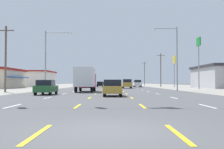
{
  "coord_description": "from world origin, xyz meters",
  "views": [
    {
      "loc": [
        0.11,
        -7.0,
        1.29
      ],
      "look_at": [
        0.26,
        68.08,
        3.58
      ],
      "focal_mm": 41.51,
      "sensor_mm": 36.0,
      "label": 1
    }
  ],
  "objects_px": {
    "sedan_inner_right_distant_a": "(119,83)",
    "streetlight_right_row_0": "(174,54)",
    "box_truck_inner_left_mid": "(85,78)",
    "suv_inner_right_midfar": "(126,84)",
    "streetlight_left_row_0": "(48,56)",
    "hatchback_inner_left_farther": "(99,84)",
    "hatchback_far_left_near": "(46,87)",
    "pole_sign_right_row_1": "(198,50)",
    "sedan_inner_left_farthest": "(103,84)",
    "pole_sign_right_row_2": "(174,63)",
    "suv_far_right_far": "(137,83)",
    "hatchback_center_turn_nearest": "(112,88)"
  },
  "relations": [
    {
      "from": "box_truck_inner_left_mid",
      "to": "sedan_inner_right_distant_a",
      "type": "bearing_deg",
      "value": 85.6
    },
    {
      "from": "hatchback_center_turn_nearest",
      "to": "pole_sign_right_row_2",
      "type": "xyz_separation_m",
      "value": [
        16.95,
        46.07,
        5.74
      ]
    },
    {
      "from": "suv_far_right_far",
      "to": "hatchback_inner_left_farther",
      "type": "xyz_separation_m",
      "value": [
        -10.41,
        2.19,
        -0.24
      ]
    },
    {
      "from": "suv_inner_right_midfar",
      "to": "streetlight_right_row_0",
      "type": "height_order",
      "value": "streetlight_right_row_0"
    },
    {
      "from": "streetlight_right_row_0",
      "to": "hatchback_center_turn_nearest",
      "type": "bearing_deg",
      "value": -122.01
    },
    {
      "from": "suv_inner_right_midfar",
      "to": "sedan_inner_left_farthest",
      "type": "bearing_deg",
      "value": 98.09
    },
    {
      "from": "suv_inner_right_midfar",
      "to": "sedan_inner_right_distant_a",
      "type": "relative_size",
      "value": 1.09
    },
    {
      "from": "suv_far_right_far",
      "to": "sedan_inner_left_farthest",
      "type": "distance_m",
      "value": 35.52
    },
    {
      "from": "hatchback_center_turn_nearest",
      "to": "sedan_inner_right_distant_a",
      "type": "distance_m",
      "value": 105.32
    },
    {
      "from": "hatchback_inner_left_farther",
      "to": "sedan_inner_left_farthest",
      "type": "relative_size",
      "value": 0.87
    },
    {
      "from": "suv_far_right_far",
      "to": "sedan_inner_left_farthest",
      "type": "relative_size",
      "value": 1.09
    },
    {
      "from": "suv_far_right_far",
      "to": "streetlight_right_row_0",
      "type": "height_order",
      "value": "streetlight_right_row_0"
    },
    {
      "from": "pole_sign_right_row_1",
      "to": "hatchback_far_left_near",
      "type": "bearing_deg",
      "value": -135.31
    },
    {
      "from": "hatchback_inner_left_farther",
      "to": "pole_sign_right_row_2",
      "type": "distance_m",
      "value": 21.42
    },
    {
      "from": "box_truck_inner_left_mid",
      "to": "suv_far_right_far",
      "type": "height_order",
      "value": "box_truck_inner_left_mid"
    },
    {
      "from": "streetlight_right_row_0",
      "to": "suv_far_right_far",
      "type": "bearing_deg",
      "value": 94.86
    },
    {
      "from": "sedan_inner_right_distant_a",
      "to": "streetlight_left_row_0",
      "type": "height_order",
      "value": "streetlight_left_row_0"
    },
    {
      "from": "sedan_inner_left_farthest",
      "to": "pole_sign_right_row_2",
      "type": "xyz_separation_m",
      "value": [
        20.61,
        -34.71,
        5.76
      ]
    },
    {
      "from": "suv_inner_right_midfar",
      "to": "pole_sign_right_row_2",
      "type": "height_order",
      "value": "pole_sign_right_row_2"
    },
    {
      "from": "hatchback_far_left_near",
      "to": "box_truck_inner_left_mid",
      "type": "height_order",
      "value": "box_truck_inner_left_mid"
    },
    {
      "from": "pole_sign_right_row_2",
      "to": "streetlight_right_row_0",
      "type": "relative_size",
      "value": 0.87
    },
    {
      "from": "pole_sign_right_row_2",
      "to": "streetlight_left_row_0",
      "type": "height_order",
      "value": "streetlight_left_row_0"
    },
    {
      "from": "hatchback_inner_left_farther",
      "to": "pole_sign_right_row_1",
      "type": "xyz_separation_m",
      "value": [
        20.57,
        -22.44,
        6.88
      ]
    },
    {
      "from": "sedan_inner_right_distant_a",
      "to": "streetlight_right_row_0",
      "type": "height_order",
      "value": "streetlight_right_row_0"
    },
    {
      "from": "hatchback_center_turn_nearest",
      "to": "suv_far_right_far",
      "type": "relative_size",
      "value": 0.8
    },
    {
      "from": "suv_inner_right_midfar",
      "to": "suv_far_right_far",
      "type": "bearing_deg",
      "value": 75.71
    },
    {
      "from": "suv_far_right_far",
      "to": "pole_sign_right_row_1",
      "type": "xyz_separation_m",
      "value": [
        10.17,
        -20.25,
        6.64
      ]
    },
    {
      "from": "box_truck_inner_left_mid",
      "to": "suv_inner_right_midfar",
      "type": "distance_m",
      "value": 22.3
    },
    {
      "from": "sedan_inner_right_distant_a",
      "to": "pole_sign_right_row_1",
      "type": "height_order",
      "value": "pole_sign_right_row_1"
    },
    {
      "from": "sedan_inner_right_distant_a",
      "to": "pole_sign_right_row_1",
      "type": "relative_size",
      "value": 0.44
    },
    {
      "from": "hatchback_inner_left_farther",
      "to": "streetlight_left_row_0",
      "type": "xyz_separation_m",
      "value": [
        -6.39,
        -33.69,
        4.61
      ]
    },
    {
      "from": "hatchback_inner_left_farther",
      "to": "streetlight_left_row_0",
      "type": "distance_m",
      "value": 34.6
    },
    {
      "from": "suv_inner_right_midfar",
      "to": "pole_sign_right_row_2",
      "type": "distance_m",
      "value": 20.2
    },
    {
      "from": "hatchback_far_left_near",
      "to": "sedan_inner_left_farthest",
      "type": "bearing_deg",
      "value": 87.57
    },
    {
      "from": "hatchback_center_turn_nearest",
      "to": "streetlight_right_row_0",
      "type": "height_order",
      "value": "streetlight_right_row_0"
    },
    {
      "from": "hatchback_far_left_near",
      "to": "hatchback_inner_left_farther",
      "type": "distance_m",
      "value": 46.39
    },
    {
      "from": "suv_far_right_far",
      "to": "streetlight_left_row_0",
      "type": "height_order",
      "value": "streetlight_left_row_0"
    },
    {
      "from": "hatchback_far_left_near",
      "to": "hatchback_inner_left_farther",
      "type": "height_order",
      "value": "same"
    },
    {
      "from": "sedan_inner_right_distant_a",
      "to": "sedan_inner_left_farthest",
      "type": "bearing_deg",
      "value": -106.42
    },
    {
      "from": "streetlight_left_row_0",
      "to": "hatchback_inner_left_farther",
      "type": "bearing_deg",
      "value": 79.27
    },
    {
      "from": "box_truck_inner_left_mid",
      "to": "suv_inner_right_midfar",
      "type": "xyz_separation_m",
      "value": [
        6.91,
        21.19,
        -0.81
      ]
    },
    {
      "from": "hatchback_center_turn_nearest",
      "to": "pole_sign_right_row_1",
      "type": "xyz_separation_m",
      "value": [
        17.11,
        26.64,
        6.88
      ]
    },
    {
      "from": "box_truck_inner_left_mid",
      "to": "hatchback_inner_left_farther",
      "type": "height_order",
      "value": "box_truck_inner_left_mid"
    },
    {
      "from": "hatchback_far_left_near",
      "to": "sedan_inner_left_farthest",
      "type": "xyz_separation_m",
      "value": [
        3.31,
        77.97,
        -0.03
      ]
    },
    {
      "from": "hatchback_far_left_near",
      "to": "hatchback_inner_left_farther",
      "type": "relative_size",
      "value": 1.0
    },
    {
      "from": "hatchback_far_left_near",
      "to": "suv_inner_right_midfar",
      "type": "relative_size",
      "value": 0.8
    },
    {
      "from": "pole_sign_right_row_2",
      "to": "hatchback_center_turn_nearest",
      "type": "bearing_deg",
      "value": -110.2
    },
    {
      "from": "streetlight_right_row_0",
      "to": "hatchback_far_left_near",
      "type": "bearing_deg",
      "value": -142.84
    },
    {
      "from": "pole_sign_right_row_1",
      "to": "pole_sign_right_row_2",
      "type": "relative_size",
      "value": 1.19
    },
    {
      "from": "suv_inner_right_midfar",
      "to": "streetlight_right_row_0",
      "type": "distance_m",
      "value": 18.68
    }
  ]
}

